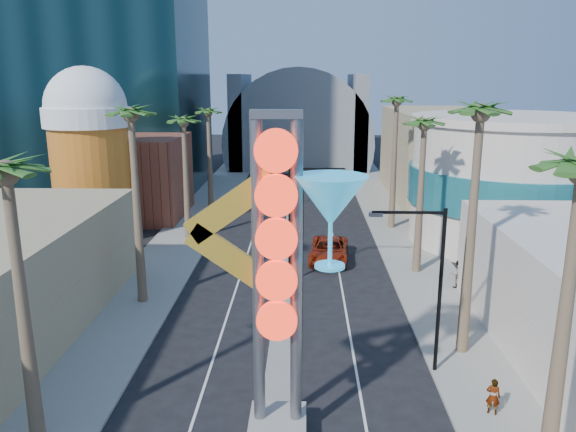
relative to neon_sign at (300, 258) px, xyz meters
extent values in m
cube|color=gray|center=(-10.32, 32.04, -7.23)|extent=(5.00, 100.00, 0.15)
cube|color=gray|center=(8.68, 32.04, -7.23)|extent=(5.00, 100.00, 0.15)
cube|color=gray|center=(-0.82, 35.04, -7.23)|extent=(1.60, 84.00, 0.15)
cube|color=brown|center=(-16.82, 35.04, -3.31)|extent=(10.00, 10.00, 8.00)
cube|color=tan|center=(15.18, 45.04, -2.31)|extent=(10.00, 20.00, 10.00)
cylinder|color=orange|center=(-17.82, 27.04, -2.31)|extent=(6.40, 6.40, 10.00)
cylinder|color=white|center=(-17.82, 27.04, 3.09)|extent=(7.00, 7.00, 1.60)
sphere|color=white|center=(-17.82, 27.04, 3.89)|extent=(6.60, 6.60, 6.60)
cylinder|color=beige|center=(17.18, 27.04, -2.31)|extent=(16.00, 16.00, 10.00)
cylinder|color=teal|center=(17.18, 27.04, -2.31)|extent=(16.60, 16.60, 3.00)
cylinder|color=beige|center=(17.18, 27.04, 2.99)|extent=(16.60, 16.60, 0.60)
cylinder|color=slate|center=(-0.82, 69.04, -3.31)|extent=(22.00, 16.00, 22.00)
cube|color=slate|center=(-9.82, 69.04, -0.31)|extent=(2.00, 16.00, 14.00)
cube|color=slate|center=(8.18, 69.04, -0.31)|extent=(2.00, 16.00, 14.00)
cube|color=gray|center=(-0.82, 0.04, -6.91)|extent=(2.20, 2.20, 0.80)
cylinder|color=slate|center=(-1.52, 0.04, -0.81)|extent=(0.44, 0.44, 12.00)
cylinder|color=slate|center=(-0.12, 0.04, -0.81)|extent=(0.44, 0.44, 12.00)
cube|color=slate|center=(-0.82, 0.04, 5.09)|extent=(1.80, 0.50, 0.30)
cylinder|color=red|center=(-0.82, -0.31, 3.89)|extent=(1.50, 0.25, 1.50)
cylinder|color=red|center=(-0.82, -0.31, 2.34)|extent=(1.50, 0.25, 1.50)
cylinder|color=red|center=(-0.82, -0.31, 0.79)|extent=(1.50, 0.25, 1.50)
cylinder|color=red|center=(-0.82, -0.31, -0.76)|extent=(1.50, 0.25, 1.50)
cylinder|color=red|center=(-0.82, -0.31, -2.31)|extent=(1.50, 0.25, 1.50)
cube|color=gold|center=(-2.42, 0.04, 1.89)|extent=(3.47, 0.25, 2.80)
cube|color=gold|center=(-2.42, 0.04, -0.11)|extent=(3.47, 0.25, 2.80)
cone|color=#259DD2|center=(1.08, 0.04, 2.09)|extent=(2.60, 2.60, 1.80)
cylinder|color=#259DD2|center=(1.08, 0.04, 0.49)|extent=(0.16, 0.16, 1.60)
cylinder|color=#259DD2|center=(1.08, 0.04, -0.31)|extent=(1.10, 1.10, 0.12)
cylinder|color=black|center=(-0.82, 17.04, -3.31)|extent=(0.18, 0.18, 8.00)
cube|color=black|center=(0.98, 17.04, 0.49)|extent=(3.60, 0.12, 0.12)
cube|color=slate|center=(2.58, 17.04, 0.39)|extent=(0.60, 0.25, 0.18)
cylinder|color=black|center=(-0.82, 41.04, -3.31)|extent=(0.18, 0.18, 8.00)
cube|color=black|center=(-2.62, 41.04, 0.49)|extent=(3.60, 0.12, 0.12)
cube|color=slate|center=(-4.22, 41.04, 0.39)|extent=(0.60, 0.25, 0.18)
cylinder|color=black|center=(6.38, 5.04, -3.31)|extent=(0.18, 0.18, 8.00)
cube|color=black|center=(4.76, 5.04, 0.49)|extent=(3.24, 0.12, 0.12)
cube|color=slate|center=(3.32, 5.04, 0.39)|extent=(0.60, 0.25, 0.18)
cylinder|color=brown|center=(-9.82, -0.96, -2.06)|extent=(0.40, 0.40, 10.50)
sphere|color=#1C4C19|center=(-9.82, -0.96, 3.19)|extent=(2.40, 2.40, 2.40)
cylinder|color=brown|center=(-9.82, 13.04, -1.56)|extent=(0.40, 0.40, 11.50)
sphere|color=#1C4C19|center=(-9.82, 13.04, 4.19)|extent=(2.40, 2.40, 2.40)
cylinder|color=brown|center=(-9.82, 27.04, -2.31)|extent=(0.40, 0.40, 10.00)
sphere|color=#1C4C19|center=(-9.82, 27.04, 2.69)|extent=(2.40, 2.40, 2.40)
cylinder|color=brown|center=(-9.82, 39.04, -2.31)|extent=(0.40, 0.40, 10.00)
sphere|color=#1C4C19|center=(-9.82, 39.04, 2.69)|extent=(2.40, 2.40, 2.40)
cylinder|color=brown|center=(8.18, -2.96, -1.81)|extent=(0.40, 0.40, 11.00)
cylinder|color=brown|center=(8.18, 7.04, -1.31)|extent=(0.40, 0.40, 12.00)
sphere|color=#1C4C19|center=(8.18, 7.04, 4.69)|extent=(2.40, 2.40, 2.40)
cylinder|color=brown|center=(8.18, 19.04, -2.06)|extent=(0.40, 0.40, 10.50)
sphere|color=#1C4C19|center=(8.18, 19.04, 3.19)|extent=(2.40, 2.40, 2.40)
cylinder|color=brown|center=(8.18, 31.04, -1.56)|extent=(0.40, 0.40, 11.50)
sphere|color=#1C4C19|center=(8.18, 31.04, 4.19)|extent=(2.40, 2.40, 2.40)
imported|color=#9A240B|center=(2.05, 21.51, -6.46)|extent=(3.31, 6.30, 1.69)
imported|color=gray|center=(7.93, 1.52, -6.37)|extent=(0.66, 0.54, 1.57)
imported|color=gray|center=(10.21, 15.86, -6.24)|extent=(1.02, 0.87, 1.83)
camera|label=1|loc=(0.15, -19.17, 6.32)|focal=35.00mm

